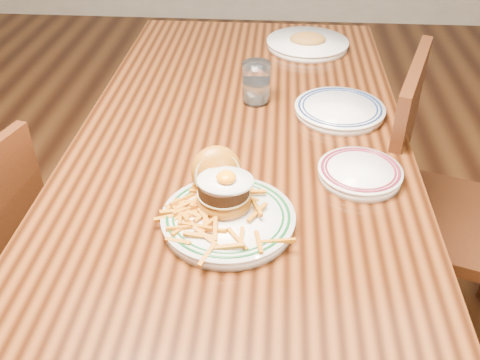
# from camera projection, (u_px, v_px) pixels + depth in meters

# --- Properties ---
(floor) EXTENTS (6.00, 6.00, 0.00)m
(floor) POSITION_uv_depth(u_px,v_px,m) (242.00, 316.00, 1.84)
(floor) COLOR black
(floor) RESTS_ON ground
(table) EXTENTS (0.85, 1.60, 0.75)m
(table) POSITION_uv_depth(u_px,v_px,m) (242.00, 156.00, 1.46)
(table) COLOR black
(table) RESTS_ON floor
(chair_right) EXTENTS (0.53, 0.53, 0.90)m
(chair_right) POSITION_uv_depth(u_px,v_px,m) (432.00, 202.00, 1.58)
(chair_right) COLOR #411B0D
(chair_right) RESTS_ON floor
(main_plate) EXTENTS (0.27, 0.29, 0.13)m
(main_plate) POSITION_uv_depth(u_px,v_px,m) (226.00, 207.00, 1.08)
(main_plate) COLOR white
(main_plate) RESTS_ON table
(side_plate) EXTENTS (0.19, 0.19, 0.03)m
(side_plate) POSITION_uv_depth(u_px,v_px,m) (360.00, 172.00, 1.21)
(side_plate) COLOR white
(side_plate) RESTS_ON table
(rear_plate) EXTENTS (0.25, 0.25, 0.03)m
(rear_plate) POSITION_uv_depth(u_px,v_px,m) (340.00, 109.00, 1.45)
(rear_plate) COLOR white
(rear_plate) RESTS_ON table
(water_glass) EXTENTS (0.08, 0.08, 0.12)m
(water_glass) POSITION_uv_depth(u_px,v_px,m) (256.00, 85.00, 1.50)
(water_glass) COLOR white
(water_glass) RESTS_ON table
(far_plate) EXTENTS (0.28, 0.28, 0.05)m
(far_plate) POSITION_uv_depth(u_px,v_px,m) (307.00, 43.00, 1.84)
(far_plate) COLOR white
(far_plate) RESTS_ON table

